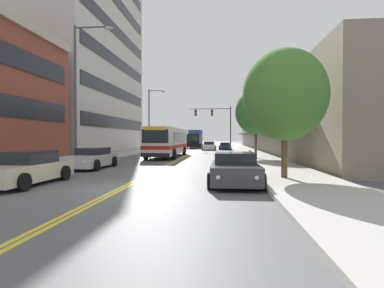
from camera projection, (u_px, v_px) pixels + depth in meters
ground_plane at (198, 150)px, 48.39m from camera, size 240.00×240.00×0.00m
sidewalk_left at (154, 149)px, 49.12m from camera, size 3.58×106.00×0.17m
sidewalk_right at (243, 150)px, 47.67m from camera, size 3.58×106.00×0.17m
centre_line at (198, 150)px, 48.39m from camera, size 0.34×106.00×0.01m
office_tower_left at (73, 35)px, 38.78m from camera, size 12.08×22.84×30.75m
storefront_row_right at (282, 127)px, 47.00m from camera, size 9.10×68.00×7.32m
city_bus at (168, 141)px, 30.94m from camera, size 2.84×12.05×2.93m
car_champagne_parked_left_near at (27, 169)px, 12.54m from camera, size 2.02×4.81×1.40m
car_silver_parked_left_mid at (92, 159)px, 19.19m from camera, size 2.04×4.82×1.33m
car_red_parked_left_far at (166, 147)px, 44.37m from camera, size 2.15×4.57×1.39m
car_dark_grey_parked_right_foreground at (235, 170)px, 12.51m from camera, size 2.17×4.17×1.34m
car_navy_parked_right_mid at (225, 146)px, 49.41m from camera, size 2.02×4.57×1.18m
car_white_moving_lead at (209, 146)px, 47.88m from camera, size 2.12×4.45×1.36m
box_truck at (195, 139)px, 57.31m from camera, size 2.69×7.76×3.45m
traffic_signal_mast at (217, 119)px, 45.54m from camera, size 6.35×0.38×6.74m
street_lamp_left_near at (80, 85)px, 18.76m from camera, size 2.54×0.28×9.00m
street_lamp_left_far at (151, 116)px, 37.79m from camera, size 2.25×0.28×8.07m
street_tree_right_near at (285, 95)px, 13.47m from camera, size 3.76×3.76×5.80m
street_tree_right_mid at (256, 112)px, 26.29m from camera, size 3.61×3.61×6.06m
fire_hydrant at (250, 156)px, 22.16m from camera, size 0.33×0.25×0.91m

